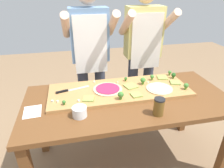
{
  "coord_description": "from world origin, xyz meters",
  "views": [
    {
      "loc": [
        -0.45,
        -1.4,
        1.65
      ],
      "look_at": [
        -0.12,
        0.09,
        0.87
      ],
      "focal_mm": 31.45,
      "sensor_mm": 36.0,
      "label": 1
    }
  ],
  "objects": [
    {
      "name": "cheese_crumble_f",
      "position": [
        -0.25,
        0.31,
        0.81
      ],
      "size": [
        0.02,
        0.02,
        0.02
      ],
      "primitive_type": "cube",
      "rotation": [
        0.0,
        0.0,
        1.53
      ],
      "color": "white",
      "rests_on": "cutting_board"
    },
    {
      "name": "cook_right",
      "position": [
        0.36,
        0.67,
        1.0
      ],
      "size": [
        0.54,
        0.39,
        1.67
      ],
      "color": "#333847",
      "rests_on": "ground"
    },
    {
      "name": "broccoli_floret_back_left",
      "position": [
        0.05,
        0.27,
        0.82
      ],
      "size": [
        0.03,
        0.03,
        0.04
      ],
      "color": "#366618",
      "rests_on": "cutting_board"
    },
    {
      "name": "broccoli_floret_back_mid",
      "position": [
        0.19,
        0.17,
        0.84
      ],
      "size": [
        0.05,
        0.05,
        0.07
      ],
      "color": "#487A23",
      "rests_on": "cutting_board"
    },
    {
      "name": "prep_table",
      "position": [
        0.0,
        0.0,
        0.68
      ],
      "size": [
        1.77,
        0.81,
        0.77
      ],
      "color": "brown",
      "rests_on": "ground"
    },
    {
      "name": "cheese_crumble_b",
      "position": [
        -0.43,
        -0.01,
        0.81
      ],
      "size": [
        0.02,
        0.02,
        0.01
      ],
      "primitive_type": "cube",
      "rotation": [
        0.0,
        0.0,
        0.79
      ],
      "color": "white",
      "rests_on": "cutting_board"
    },
    {
      "name": "pizza_slice_center",
      "position": [
        0.51,
        0.13,
        0.8
      ],
      "size": [
        0.11,
        0.11,
        0.01
      ],
      "primitive_type": "cube",
      "rotation": [
        0.0,
        0.0,
        -0.3
      ],
      "color": "#899E4C",
      "rests_on": "cutting_board"
    },
    {
      "name": "pizza_whole_beet_magenta",
      "position": [
        -0.16,
        0.14,
        0.81
      ],
      "size": [
        0.26,
        0.26,
        0.02
      ],
      "color": "beige",
      "rests_on": "cutting_board"
    },
    {
      "name": "broccoli_floret_front_left",
      "position": [
        0.54,
        0.31,
        0.83
      ],
      "size": [
        0.04,
        0.04,
        0.05
      ],
      "color": "#487A23",
      "rests_on": "cutting_board"
    },
    {
      "name": "chefs_knife",
      "position": [
        -0.51,
        0.19,
        0.8
      ],
      "size": [
        0.3,
        0.1,
        0.02
      ],
      "color": "#B7BABF",
      "rests_on": "cutting_board"
    },
    {
      "name": "broccoli_floret_front_mid",
      "position": [
        -0.08,
        -0.05,
        0.84
      ],
      "size": [
        0.05,
        0.05,
        0.07
      ],
      "color": "#487A23",
      "rests_on": "cutting_board"
    },
    {
      "name": "broccoli_floret_center_left",
      "position": [
        -0.54,
        -0.04,
        0.82
      ],
      "size": [
        0.03,
        0.03,
        0.04
      ],
      "color": "#3F7220",
      "rests_on": "cutting_board"
    },
    {
      "name": "pizza_whole_white_garlic",
      "position": [
        0.31,
        0.05,
        0.81
      ],
      "size": [
        0.24,
        0.24,
        0.02
      ],
      "color": "beige",
      "rests_on": "cutting_board"
    },
    {
      "name": "pizza_slice_near_left",
      "position": [
        -0.34,
        0.01,
        0.8
      ],
      "size": [
        0.11,
        0.11,
        0.01
      ],
      "primitive_type": "cube",
      "rotation": [
        0.0,
        0.0,
        -0.26
      ],
      "color": "#899E4C",
      "rests_on": "cutting_board"
    },
    {
      "name": "broccoli_floret_back_right",
      "position": [
        0.31,
        0.24,
        0.83
      ],
      "size": [
        0.04,
        0.04,
        0.06
      ],
      "color": "#487A23",
      "rests_on": "cutting_board"
    },
    {
      "name": "cheese_crumble_d",
      "position": [
        -0.63,
        0.03,
        0.81
      ],
      "size": [
        0.02,
        0.02,
        0.02
      ],
      "primitive_type": "cube",
      "rotation": [
        0.0,
        0.0,
        1.09
      ],
      "color": "silver",
      "rests_on": "cutting_board"
    },
    {
      "name": "cheese_crumble_c",
      "position": [
        -0.04,
        0.25,
        0.8
      ],
      "size": [
        0.01,
        0.01,
        0.01
      ],
      "primitive_type": "cube",
      "rotation": [
        0.0,
        0.0,
        1.53
      ],
      "color": "white",
      "rests_on": "cutting_board"
    },
    {
      "name": "cook_left",
      "position": [
        -0.24,
        0.67,
        1.0
      ],
      "size": [
        0.54,
        0.39,
        1.67
      ],
      "color": "#333847",
      "rests_on": "ground"
    },
    {
      "name": "pizza_slice_near_right",
      "position": [
        0.06,
        -0.02,
        0.8
      ],
      "size": [
        0.1,
        0.1,
        0.01
      ],
      "primitive_type": "cube",
      "rotation": [
        0.0,
        0.0,
        0.13
      ],
      "color": "#899E4C",
      "rests_on": "cutting_board"
    },
    {
      "name": "pizza_slice_far_right",
      "position": [
        0.43,
        0.26,
        0.8
      ],
      "size": [
        0.12,
        0.12,
        0.01
      ],
      "primitive_type": "cube",
      "rotation": [
        0.0,
        0.0,
        -0.24
      ],
      "color": "#899E4C",
      "rests_on": "cutting_board"
    },
    {
      "name": "cheese_crumble_a",
      "position": [
        -0.59,
        0.01,
        0.81
      ],
      "size": [
        0.02,
        0.02,
        0.01
      ],
      "primitive_type": "cube",
      "rotation": [
        0.0,
        0.0,
        0.54
      ],
      "color": "silver",
      "rests_on": "cutting_board"
    },
    {
      "name": "flour_cup",
      "position": [
        -0.43,
        -0.18,
        0.81
      ],
      "size": [
        0.11,
        0.11,
        0.08
      ],
      "color": "white",
      "rests_on": "prep_table"
    },
    {
      "name": "broccoli_floret_front_right",
      "position": [
        0.54,
        -0.01,
        0.83
      ],
      "size": [
        0.04,
        0.04,
        0.06
      ],
      "color": "#487A23",
      "rests_on": "cutting_board"
    },
    {
      "name": "pizza_slice_far_left",
      "position": [
        0.07,
        0.15,
        0.8
      ],
      "size": [
        0.13,
        0.13,
        0.01
      ],
      "primitive_type": "cube",
      "rotation": [
        0.0,
        0.0,
        0.27
      ],
      "color": "#899E4C",
      "rests_on": "cutting_board"
    },
    {
      "name": "recipe_note",
      "position": [
        -0.78,
        -0.04,
        0.77
      ],
      "size": [
        0.14,
        0.18,
        0.0
      ],
      "primitive_type": "cube",
      "rotation": [
        0.0,
        0.0,
        0.06
      ],
      "color": "white",
      "rests_on": "prep_table"
    },
    {
      "name": "broccoli_floret_center_right",
      "position": [
        0.54,
        0.23,
        0.83
      ],
      "size": [
        0.04,
        0.04,
        0.06
      ],
      "color": "#2C5915",
      "rests_on": "cutting_board"
    },
    {
      "name": "cutting_board",
      "position": [
        -0.04,
        0.13,
        0.79
      ],
      "size": [
        1.27,
        0.46,
        0.03
      ],
      "primitive_type": "cube",
      "color": "#B27F47",
      "rests_on": "prep_table"
    },
    {
      "name": "cheese_crumble_e",
      "position": [
        0.25,
        0.18,
        0.8
      ],
      "size": [
        0.01,
        0.01,
        0.01
      ],
      "primitive_type": "cube",
      "rotation": [
        0.0,
        0.0,
        0.01
      ],
      "color": "white",
      "rests_on": "cutting_board"
    },
    {
      "name": "sauce_jar",
      "position": [
        0.15,
        -0.28,
        0.84
      ],
      "size": [
        0.08,
        0.08,
        0.14
      ],
      "color": "brown",
      "rests_on": "prep_table"
    },
    {
      "name": "ground_plane",
      "position": [
        0.0,
        0.0,
        0.0
      ],
      "size": [
        8.0,
        8.0,
        0.0
      ],
      "primitive_type": "plane",
      "color": "#896B4C"
    }
  ]
}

